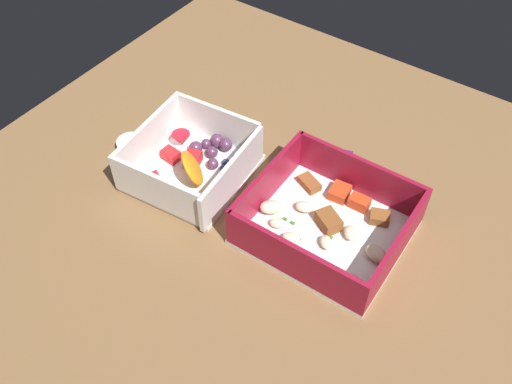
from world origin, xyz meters
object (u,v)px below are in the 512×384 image
object	(u,v)px
pasta_container	(327,223)
paper_cup_liner	(131,145)
fruit_bowl	(192,162)
candy_bar	(326,155)

from	to	relation	value
pasta_container	paper_cup_liner	xyz separation A→B (cm)	(-30.35, -2.90, -1.21)
pasta_container	fruit_bowl	xyz separation A→B (cm)	(-20.09, -1.61, 0.26)
paper_cup_liner	candy_bar	bearing A→B (deg)	31.10
pasta_container	fruit_bowl	distance (cm)	20.16
pasta_container	paper_cup_liner	world-z (taller)	pasta_container
pasta_container	paper_cup_liner	size ratio (longest dim) A/B	4.81
pasta_container	fruit_bowl	size ratio (longest dim) A/B	1.16
candy_bar	fruit_bowl	bearing A→B (deg)	-135.95
candy_bar	pasta_container	bearing A→B (deg)	-59.77
pasta_container	candy_bar	xyz separation A→B (cm)	(-6.64, 11.40, -1.33)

